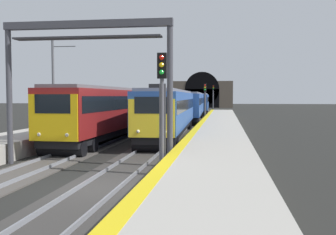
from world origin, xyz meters
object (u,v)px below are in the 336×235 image
railway_signal_mid (205,99)px  overhead_signal_gantry (87,57)px  railway_signal_far (213,95)px  train_adjacent_platform (156,104)px  train_main_approaching (191,105)px  railway_signal_near (162,102)px  catenary_mast_near (54,86)px

railway_signal_mid → overhead_signal_gantry: size_ratio=0.60×
railway_signal_far → train_adjacent_platform: bearing=-8.7°
train_main_approaching → railway_signal_far: size_ratio=10.46×
railway_signal_near → overhead_signal_gantry: (2.11, 3.97, 2.11)m
train_adjacent_platform → overhead_signal_gantry: bearing=5.2°
train_main_approaching → train_adjacent_platform: size_ratio=1.01×
train_main_approaching → catenary_mast_near: (-19.64, 10.39, 2.02)m
railway_signal_far → catenary_mast_near: (-57.01, 12.23, 0.74)m
railway_signal_near → catenary_mast_near: size_ratio=0.62×
train_adjacent_platform → overhead_signal_gantry: size_ratio=7.31×
overhead_signal_gantry → railway_signal_near: bearing=-118.0°
railway_signal_far → overhead_signal_gantry: overhead_signal_gantry is taller
train_main_approaching → railway_signal_far: railway_signal_far is taller
catenary_mast_near → railway_signal_near: bearing=-143.7°
railway_signal_near → railway_signal_far: railway_signal_far is taller
railway_signal_far → railway_signal_near: bearing=0.0°
train_adjacent_platform → train_main_approaching: bearing=123.0°
railway_signal_mid → railway_signal_near: bearing=0.0°
train_main_approaching → overhead_signal_gantry: overhead_signal_gantry is taller
railway_signal_mid → catenary_mast_near: 22.89m
train_adjacent_platform → catenary_mast_near: bearing=-18.5°
railway_signal_far → catenary_mast_near: bearing=-12.1°
train_main_approaching → railway_signal_mid: (-0.33, -1.83, 0.82)m
train_main_approaching → catenary_mast_near: catenary_mast_near is taller
train_main_approaching → catenary_mast_near: bearing=-29.6°
railway_signal_mid → overhead_signal_gantry: overhead_signal_gantry is taller
railway_signal_near → train_adjacent_platform: bearing=-169.7°
railway_signal_mid → railway_signal_far: railway_signal_far is taller
train_adjacent_platform → railway_signal_mid: bearing=112.1°
train_main_approaching → train_adjacent_platform: 5.03m
train_adjacent_platform → railway_signal_far: railway_signal_far is taller
railway_signal_near → overhead_signal_gantry: overhead_signal_gantry is taller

